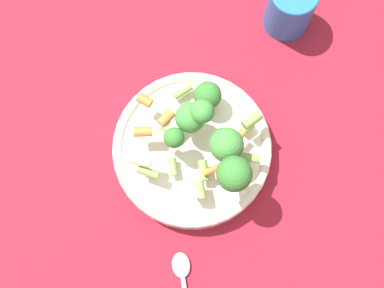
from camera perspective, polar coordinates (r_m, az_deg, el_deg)
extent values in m
plane|color=maroon|center=(0.81, 0.00, -0.96)|extent=(3.00, 3.00, 0.00)
cylinder|color=beige|center=(0.79, 0.00, -0.69)|extent=(0.23, 0.23, 0.04)
torus|color=beige|center=(0.77, 0.00, -0.41)|extent=(0.23, 0.23, 0.01)
cylinder|color=#8CB766|center=(0.78, 1.63, 4.64)|extent=(0.01, 0.01, 0.01)
sphere|color=#33722D|center=(0.75, 1.68, 5.20)|extent=(0.04, 0.04, 0.04)
cylinder|color=#8CB766|center=(0.71, 4.34, -3.63)|extent=(0.02, 0.02, 0.02)
sphere|color=#33722D|center=(0.68, 4.53, -3.20)|extent=(0.05, 0.05, 0.05)
cylinder|color=#8CB766|center=(0.73, 1.06, 2.98)|extent=(0.01, 0.01, 0.02)
sphere|color=#3D8438|center=(0.71, 1.10, 3.49)|extent=(0.03, 0.03, 0.03)
cylinder|color=#8CB766|center=(0.74, 3.55, -0.65)|extent=(0.02, 0.02, 0.03)
sphere|color=#3D8438|center=(0.71, 3.70, -0.09)|extent=(0.05, 0.05, 0.05)
cylinder|color=#8CB766|center=(0.73, -1.88, 0.32)|extent=(0.01, 0.01, 0.01)
sphere|color=#33722D|center=(0.71, -1.93, 0.68)|extent=(0.03, 0.03, 0.03)
cylinder|color=#8CB766|center=(0.75, -0.20, 2.29)|extent=(0.01, 0.01, 0.02)
sphere|color=#3D8438|center=(0.73, -0.21, 2.82)|extent=(0.04, 0.04, 0.04)
cylinder|color=orange|center=(0.74, 4.93, 0.54)|extent=(0.03, 0.01, 0.01)
cylinder|color=#729E4C|center=(0.78, -0.98, 5.61)|extent=(0.03, 0.02, 0.01)
cylinder|color=#729E4C|center=(0.75, -0.15, 4.21)|extent=(0.02, 0.02, 0.01)
cylinder|color=#729E4C|center=(0.73, 6.41, 2.55)|extent=(0.03, 0.02, 0.01)
cylinder|color=#729E4C|center=(0.73, 0.95, -4.95)|extent=(0.02, 0.03, 0.01)
cylinder|color=orange|center=(0.74, -5.24, 1.33)|extent=(0.03, 0.03, 0.01)
cylinder|color=orange|center=(0.74, -5.28, 4.42)|extent=(0.02, 0.02, 0.01)
cylinder|color=#729E4C|center=(0.73, -4.71, -3.02)|extent=(0.02, 0.03, 0.01)
cylinder|color=orange|center=(0.73, 2.20, -2.77)|extent=(0.03, 0.02, 0.01)
cylinder|color=beige|center=(0.72, -2.98, 0.65)|extent=(0.01, 0.02, 0.01)
cylinder|color=#729E4C|center=(0.74, 1.25, -2.85)|extent=(0.03, 0.03, 0.01)
cylinder|color=#729E4C|center=(0.76, 5.94, 1.73)|extent=(0.02, 0.01, 0.01)
cylinder|color=beige|center=(0.73, 0.10, -4.85)|extent=(0.02, 0.03, 0.01)
cylinder|color=#729E4C|center=(0.74, 6.15, -1.48)|extent=(0.03, 0.03, 0.01)
cylinder|color=#729E4C|center=(0.76, -2.90, 1.07)|extent=(0.01, 0.02, 0.01)
cylinder|color=orange|center=(0.73, -2.83, 2.72)|extent=(0.02, 0.01, 0.01)
cylinder|color=beige|center=(0.72, -5.54, -1.78)|extent=(0.03, 0.03, 0.01)
cylinder|color=#729E4C|center=(0.75, -1.95, -2.53)|extent=(0.03, 0.03, 0.01)
cylinder|color=#2366B2|center=(0.85, 10.41, 14.12)|extent=(0.07, 0.07, 0.09)
ellipsoid|color=silver|center=(0.78, -1.18, -12.79)|extent=(0.04, 0.04, 0.01)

